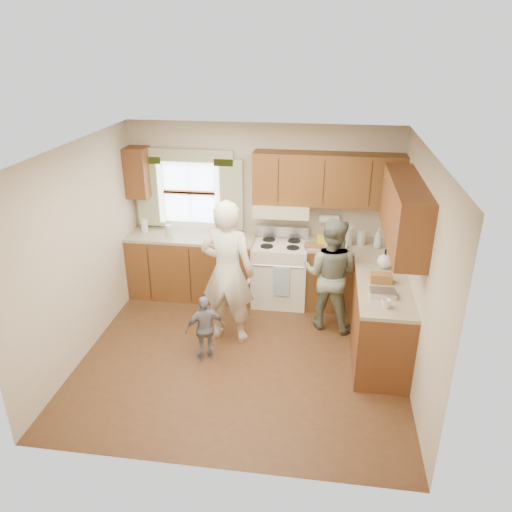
% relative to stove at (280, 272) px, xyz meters
% --- Properties ---
extents(room, '(3.80, 3.80, 3.80)m').
position_rel_stove_xyz_m(room, '(-0.30, -1.44, 0.78)').
color(room, '#4A2A17').
rests_on(room, ground).
extents(kitchen_fixtures, '(3.80, 2.25, 2.15)m').
position_rel_stove_xyz_m(kitchen_fixtures, '(0.31, -0.36, 0.37)').
color(kitchen_fixtures, '#4B2A10').
rests_on(kitchen_fixtures, ground).
extents(stove, '(0.76, 0.67, 1.07)m').
position_rel_stove_xyz_m(stove, '(0.00, 0.00, 0.00)').
color(stove, silver).
rests_on(stove, ground).
extents(woman_left, '(0.72, 0.52, 1.84)m').
position_rel_stove_xyz_m(woman_left, '(-0.55, -1.06, 0.45)').
color(woman_left, silver).
rests_on(woman_left, ground).
extents(woman_right, '(0.86, 0.75, 1.51)m').
position_rel_stove_xyz_m(woman_right, '(0.70, -0.59, 0.29)').
color(woman_right, '#2A4235').
rests_on(woman_right, ground).
extents(child, '(0.52, 0.39, 0.82)m').
position_rel_stove_xyz_m(child, '(-0.73, -1.54, -0.05)').
color(child, gray).
rests_on(child, ground).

